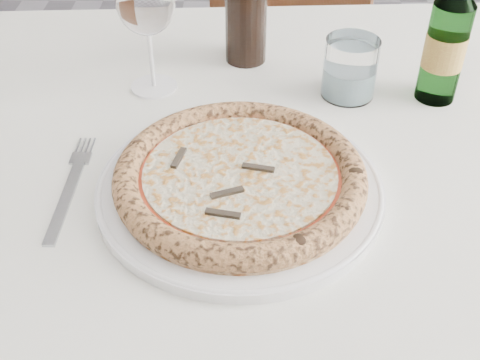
{
  "coord_description": "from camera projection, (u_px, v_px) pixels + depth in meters",
  "views": [
    {
      "loc": [
        0.19,
        -0.46,
        1.24
      ],
      "look_at": [
        0.18,
        0.11,
        0.78
      ],
      "focal_mm": 45.0,
      "sensor_mm": 36.0,
      "label": 1
    }
  ],
  "objects": [
    {
      "name": "pizza",
      "position": [
        240.0,
        176.0,
        0.73
      ],
      "size": [
        0.31,
        0.31,
        0.03
      ],
      "color": "#D9B17B",
      "rests_on": "plate"
    },
    {
      "name": "wine_glass",
      "position": [
        146.0,
        5.0,
        0.86
      ],
      "size": [
        0.09,
        0.09,
        0.19
      ],
      "color": "white",
      "rests_on": "dining_table"
    },
    {
      "name": "dining_table",
      "position": [
        241.0,
        190.0,
        0.88
      ],
      "size": [
        1.62,
        1.01,
        0.76
      ],
      "color": "brown",
      "rests_on": "floor"
    },
    {
      "name": "beer_bottle",
      "position": [
        447.0,
        42.0,
        0.86
      ],
      "size": [
        0.06,
        0.06,
        0.23
      ],
      "color": "#478246",
      "rests_on": "dining_table"
    },
    {
      "name": "fork",
      "position": [
        70.0,
        187.0,
        0.75
      ],
      "size": [
        0.03,
        0.22,
        0.0
      ],
      "color": "#A5ABB1",
      "rests_on": "dining_table"
    },
    {
      "name": "chair_far",
      "position": [
        272.0,
        41.0,
        1.56
      ],
      "size": [
        0.58,
        0.58,
        0.93
      ],
      "color": "brown",
      "rests_on": "floor"
    },
    {
      "name": "plate",
      "position": [
        240.0,
        187.0,
        0.74
      ],
      "size": [
        0.35,
        0.35,
        0.02
      ],
      "color": "white",
      "rests_on": "dining_table"
    },
    {
      "name": "tumbler",
      "position": [
        350.0,
        72.0,
        0.9
      ],
      "size": [
        0.08,
        0.08,
        0.09
      ],
      "color": "white",
      "rests_on": "dining_table"
    }
  ]
}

